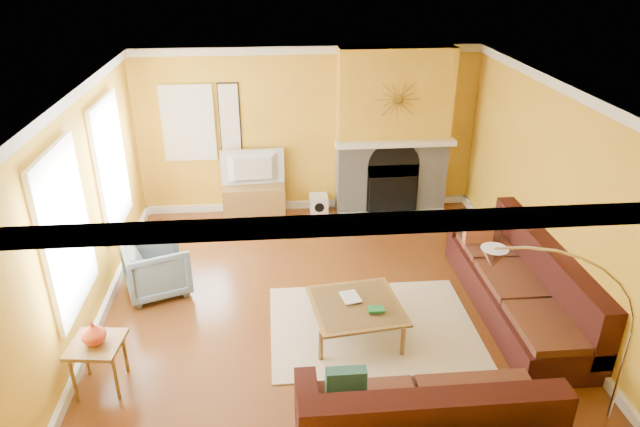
{
  "coord_description": "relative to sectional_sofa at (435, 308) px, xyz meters",
  "views": [
    {
      "loc": [
        -0.61,
        -5.9,
        4.12
      ],
      "look_at": [
        -0.04,
        0.4,
        1.11
      ],
      "focal_mm": 32.0,
      "sensor_mm": 36.0,
      "label": 1
    }
  ],
  "objects": [
    {
      "name": "floor",
      "position": [
        -1.13,
        0.78,
        -0.46
      ],
      "size": [
        5.5,
        6.0,
        0.02
      ],
      "primitive_type": "cube",
      "color": "brown",
      "rests_on": "ground"
    },
    {
      "name": "ceiling",
      "position": [
        -1.13,
        0.78,
        2.26
      ],
      "size": [
        5.5,
        6.0,
        0.02
      ],
      "primitive_type": "cube",
      "color": "white",
      "rests_on": "ground"
    },
    {
      "name": "wall_back",
      "position": [
        -1.13,
        3.79,
        0.9
      ],
      "size": [
        5.5,
        0.02,
        2.7
      ],
      "primitive_type": "cube",
      "color": "gold",
      "rests_on": "ground"
    },
    {
      "name": "wall_front",
      "position": [
        -1.13,
        -2.23,
        0.9
      ],
      "size": [
        5.5,
        0.02,
        2.7
      ],
      "primitive_type": "cube",
      "color": "gold",
      "rests_on": "ground"
    },
    {
      "name": "wall_left",
      "position": [
        -3.89,
        0.78,
        0.9
      ],
      "size": [
        0.02,
        6.0,
        2.7
      ],
      "primitive_type": "cube",
      "color": "gold",
      "rests_on": "ground"
    },
    {
      "name": "wall_right",
      "position": [
        1.63,
        0.78,
        0.9
      ],
      "size": [
        0.02,
        6.0,
        2.7
      ],
      "primitive_type": "cube",
      "color": "gold",
      "rests_on": "ground"
    },
    {
      "name": "baseboard",
      "position": [
        -1.13,
        0.78,
        -0.39
      ],
      "size": [
        5.5,
        6.0,
        0.12
      ],
      "primitive_type": null,
      "color": "white",
      "rests_on": "floor"
    },
    {
      "name": "crown_molding",
      "position": [
        -1.13,
        0.78,
        2.19
      ],
      "size": [
        5.5,
        6.0,
        0.12
      ],
      "primitive_type": null,
      "color": "white",
      "rests_on": "ceiling"
    },
    {
      "name": "window_left_near",
      "position": [
        -3.85,
        2.08,
        1.05
      ],
      "size": [
        0.06,
        1.22,
        1.72
      ],
      "primitive_type": "cube",
      "color": "white",
      "rests_on": "wall_left"
    },
    {
      "name": "window_left_far",
      "position": [
        -3.85,
        0.18,
        1.05
      ],
      "size": [
        0.06,
        1.22,
        1.72
      ],
      "primitive_type": "cube",
      "color": "white",
      "rests_on": "wall_left"
    },
    {
      "name": "window_back",
      "position": [
        -3.03,
        3.74,
        1.1
      ],
      "size": [
        0.82,
        0.06,
        1.22
      ],
      "primitive_type": "cube",
      "color": "white",
      "rests_on": "wall_back"
    },
    {
      "name": "wall_art",
      "position": [
        -2.38,
        3.75,
        1.15
      ],
      "size": [
        0.34,
        0.04,
        1.14
      ],
      "primitive_type": "cube",
      "color": "white",
      "rests_on": "wall_back"
    },
    {
      "name": "fireplace",
      "position": [
        0.22,
        3.58,
        0.9
      ],
      "size": [
        1.8,
        0.4,
        2.7
      ],
      "primitive_type": null,
      "color": "gray",
      "rests_on": "floor"
    },
    {
      "name": "mantel",
      "position": [
        0.22,
        3.34,
        0.8
      ],
      "size": [
        1.92,
        0.22,
        0.08
      ],
      "primitive_type": "cube",
      "color": "white",
      "rests_on": "fireplace"
    },
    {
      "name": "hearth",
      "position": [
        0.22,
        3.03,
        -0.42
      ],
      "size": [
        1.8,
        0.7,
        0.06
      ],
      "primitive_type": "cube",
      "color": "gray",
      "rests_on": "floor"
    },
    {
      "name": "sunburst",
      "position": [
        0.22,
        3.35,
        1.5
      ],
      "size": [
        0.7,
        0.04,
        0.7
      ],
      "primitive_type": null,
      "color": "olive",
      "rests_on": "fireplace"
    },
    {
      "name": "rug",
      "position": [
        -0.63,
        0.33,
        -0.44
      ],
      "size": [
        2.4,
        1.8,
        0.02
      ],
      "primitive_type": "cube",
      "color": "beige",
      "rests_on": "floor"
    },
    {
      "name": "sectional_sofa",
      "position": [
        0.0,
        0.0,
        0.0
      ],
      "size": [
        3.23,
        3.84,
        0.9
      ],
      "primitive_type": null,
      "color": "#371411",
      "rests_on": "floor"
    },
    {
      "name": "coffee_table",
      "position": [
        -0.84,
        0.24,
        -0.25
      ],
      "size": [
        1.11,
        1.11,
        0.4
      ],
      "primitive_type": null,
      "rotation": [
        0.0,
        0.0,
        0.12
      ],
      "color": "white",
      "rests_on": "floor"
    },
    {
      "name": "media_console",
      "position": [
        -2.05,
        3.48,
        -0.17
      ],
      "size": [
        1.0,
        0.45,
        0.55
      ],
      "primitive_type": "cube",
      "color": "olive",
      "rests_on": "floor"
    },
    {
      "name": "tv",
      "position": [
        -2.05,
        3.48,
        0.39
      ],
      "size": [
        1.03,
        0.2,
        0.59
      ],
      "primitive_type": "imported",
      "rotation": [
        0.0,
        0.0,
        3.2
      ],
      "color": "black",
      "rests_on": "media_console"
    },
    {
      "name": "subwoofer",
      "position": [
        -0.99,
        3.57,
        -0.3
      ],
      "size": [
        0.3,
        0.3,
        0.3
      ],
      "primitive_type": "cube",
      "color": "white",
      "rests_on": "floor"
    },
    {
      "name": "armchair",
      "position": [
        -3.27,
        1.35,
        -0.1
      ],
      "size": [
        0.99,
        0.98,
        0.71
      ],
      "primitive_type": "imported",
      "rotation": [
        0.0,
        0.0,
        1.93
      ],
      "color": "slate",
      "rests_on": "floor"
    },
    {
      "name": "side_table",
      "position": [
        -3.55,
        -0.41,
        -0.17
      ],
      "size": [
        0.56,
        0.56,
        0.55
      ],
      "primitive_type": null,
      "rotation": [
        0.0,
        0.0,
        -0.12
      ],
      "color": "olive",
      "rests_on": "floor"
    },
    {
      "name": "vase",
      "position": [
        -3.55,
        -0.41,
        0.22
      ],
      "size": [
        0.3,
        0.3,
        0.25
      ],
      "primitive_type": "imported",
      "rotation": [
        0.0,
        0.0,
        -0.3
      ],
      "color": "#E14B2A",
      "rests_on": "side_table"
    },
    {
      "name": "book",
      "position": [
        -0.99,
        0.34,
        -0.04
      ],
      "size": [
        0.25,
        0.3,
        0.03
      ],
      "primitive_type": "imported",
      "rotation": [
        0.0,
        0.0,
        0.21
      ],
      "color": "white",
      "rests_on": "coffee_table"
    },
    {
      "name": "arc_lamp",
      "position": [
        0.51,
        -1.65,
        0.61
      ],
      "size": [
        1.35,
        0.36,
        2.12
      ],
      "primitive_type": null,
      "color": "silver",
      "rests_on": "floor"
    }
  ]
}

